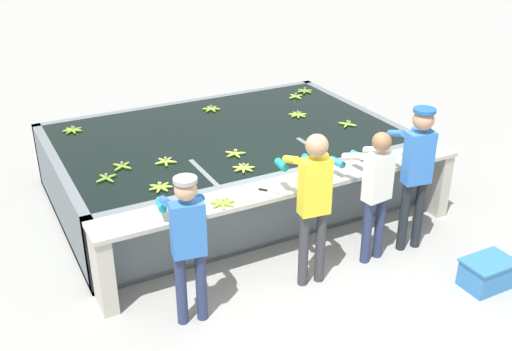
{
  "coord_description": "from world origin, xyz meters",
  "views": [
    {
      "loc": [
        -3.17,
        -4.96,
        3.92
      ],
      "look_at": [
        0.0,
        1.1,
        0.64
      ],
      "focal_mm": 42.0,
      "sensor_mm": 36.0,
      "label": 1
    }
  ],
  "objects_px": {
    "worker_1": "(313,195)",
    "crate": "(487,273)",
    "banana_bunch_floating_0": "(161,187)",
    "knife_0": "(269,191)",
    "worker_0": "(188,237)",
    "banana_bunch_floating_10": "(73,130)",
    "banana_bunch_floating_7": "(296,97)",
    "banana_bunch_floating_2": "(244,168)",
    "banana_bunch_floating_1": "(211,109)",
    "banana_bunch_ledge_0": "(223,203)",
    "worker_2": "(375,185)",
    "banana_bunch_floating_8": "(305,91)",
    "worker_3": "(416,164)",
    "banana_bunch_floating_11": "(122,166)",
    "banana_bunch_floating_3": "(106,178)",
    "banana_bunch_floating_4": "(347,124)",
    "banana_bunch_floating_6": "(166,161)",
    "banana_bunch_floating_5": "(235,154)",
    "banana_bunch_floating_9": "(298,115)"
  },
  "relations": [
    {
      "from": "worker_1",
      "to": "crate",
      "type": "bearing_deg",
      "value": -30.75
    },
    {
      "from": "banana_bunch_floating_0",
      "to": "knife_0",
      "type": "xyz_separation_m",
      "value": [
        1.03,
        -0.63,
        -0.01
      ]
    },
    {
      "from": "worker_0",
      "to": "banana_bunch_floating_10",
      "type": "xyz_separation_m",
      "value": [
        -0.35,
        3.38,
        -0.03
      ]
    },
    {
      "from": "worker_1",
      "to": "banana_bunch_floating_7",
      "type": "height_order",
      "value": "worker_1"
    },
    {
      "from": "banana_bunch_floating_2",
      "to": "banana_bunch_floating_10",
      "type": "bearing_deg",
      "value": 124.86
    },
    {
      "from": "banana_bunch_floating_1",
      "to": "knife_0",
      "type": "xyz_separation_m",
      "value": [
        -0.53,
        -2.77,
        -0.01
      ]
    },
    {
      "from": "worker_0",
      "to": "banana_bunch_floating_7",
      "type": "xyz_separation_m",
      "value": [
        3.13,
        3.22,
        -0.03
      ]
    },
    {
      "from": "banana_bunch_ledge_0",
      "to": "knife_0",
      "type": "relative_size",
      "value": 0.98
    },
    {
      "from": "worker_2",
      "to": "banana_bunch_floating_1",
      "type": "relative_size",
      "value": 5.65
    },
    {
      "from": "banana_bunch_floating_0",
      "to": "banana_bunch_floating_8",
      "type": "bearing_deg",
      "value": 34.37
    },
    {
      "from": "banana_bunch_floating_8",
      "to": "knife_0",
      "type": "distance_m",
      "value": 3.64
    },
    {
      "from": "worker_2",
      "to": "banana_bunch_floating_2",
      "type": "xyz_separation_m",
      "value": [
        -1.08,
        1.12,
        -0.02
      ]
    },
    {
      "from": "worker_3",
      "to": "banana_bunch_floating_11",
      "type": "xyz_separation_m",
      "value": [
        -2.9,
        1.85,
        -0.16
      ]
    },
    {
      "from": "banana_bunch_floating_0",
      "to": "banana_bunch_floating_3",
      "type": "distance_m",
      "value": 0.69
    },
    {
      "from": "worker_2",
      "to": "banana_bunch_floating_7",
      "type": "distance_m",
      "value": 3.28
    },
    {
      "from": "worker_0",
      "to": "banana_bunch_floating_0",
      "type": "bearing_deg",
      "value": 83.17
    },
    {
      "from": "banana_bunch_floating_0",
      "to": "banana_bunch_floating_4",
      "type": "xyz_separation_m",
      "value": [
        3.0,
        0.65,
        0.0
      ]
    },
    {
      "from": "banana_bunch_floating_1",
      "to": "knife_0",
      "type": "distance_m",
      "value": 2.82
    },
    {
      "from": "banana_bunch_floating_11",
      "to": "crate",
      "type": "height_order",
      "value": "banana_bunch_floating_11"
    },
    {
      "from": "banana_bunch_floating_6",
      "to": "banana_bunch_floating_10",
      "type": "bearing_deg",
      "value": 115.98
    },
    {
      "from": "banana_bunch_floating_10",
      "to": "banana_bunch_floating_11",
      "type": "bearing_deg",
      "value": -79.82
    },
    {
      "from": "banana_bunch_floating_5",
      "to": "banana_bunch_floating_10",
      "type": "bearing_deg",
      "value": 132.72
    },
    {
      "from": "banana_bunch_floating_1",
      "to": "banana_bunch_ledge_0",
      "type": "relative_size",
      "value": 1.01
    },
    {
      "from": "worker_0",
      "to": "banana_bunch_floating_8",
      "type": "height_order",
      "value": "worker_0"
    },
    {
      "from": "crate",
      "to": "banana_bunch_floating_4",
      "type": "bearing_deg",
      "value": 88.11
    },
    {
      "from": "banana_bunch_floating_6",
      "to": "worker_0",
      "type": "bearing_deg",
      "value": -103.38
    },
    {
      "from": "banana_bunch_floating_0",
      "to": "banana_bunch_floating_5",
      "type": "distance_m",
      "value": 1.23
    },
    {
      "from": "banana_bunch_floating_2",
      "to": "knife_0",
      "type": "distance_m",
      "value": 0.65
    },
    {
      "from": "worker_0",
      "to": "worker_1",
      "type": "bearing_deg",
      "value": -0.05
    },
    {
      "from": "banana_bunch_floating_1",
      "to": "banana_bunch_floating_5",
      "type": "distance_m",
      "value": 1.74
    },
    {
      "from": "worker_3",
      "to": "crate",
      "type": "distance_m",
      "value": 1.41
    },
    {
      "from": "worker_3",
      "to": "banana_bunch_ledge_0",
      "type": "relative_size",
      "value": 6.33
    },
    {
      "from": "worker_0",
      "to": "banana_bunch_floating_7",
      "type": "height_order",
      "value": "worker_0"
    },
    {
      "from": "banana_bunch_floating_2",
      "to": "knife_0",
      "type": "relative_size",
      "value": 0.99
    },
    {
      "from": "banana_bunch_floating_1",
      "to": "banana_bunch_floating_8",
      "type": "height_order",
      "value": "same"
    },
    {
      "from": "banana_bunch_floating_4",
      "to": "banana_bunch_floating_10",
      "type": "xyz_separation_m",
      "value": [
        -3.48,
        1.56,
        -0.0
      ]
    },
    {
      "from": "banana_bunch_floating_0",
      "to": "banana_bunch_floating_6",
      "type": "height_order",
      "value": "same"
    },
    {
      "from": "worker_0",
      "to": "banana_bunch_floating_2",
      "type": "relative_size",
      "value": 5.66
    },
    {
      "from": "worker_3",
      "to": "banana_bunch_floating_9",
      "type": "distance_m",
      "value": 2.43
    },
    {
      "from": "banana_bunch_floating_3",
      "to": "knife_0",
      "type": "relative_size",
      "value": 0.97
    },
    {
      "from": "banana_bunch_floating_0",
      "to": "banana_bunch_floating_7",
      "type": "height_order",
      "value": "same"
    },
    {
      "from": "banana_bunch_floating_9",
      "to": "worker_3",
      "type": "bearing_deg",
      "value": -87.66
    },
    {
      "from": "banana_bunch_floating_5",
      "to": "banana_bunch_floating_11",
      "type": "distance_m",
      "value": 1.39
    },
    {
      "from": "worker_2",
      "to": "banana_bunch_floating_4",
      "type": "bearing_deg",
      "value": 63.41
    },
    {
      "from": "worker_1",
      "to": "banana_bunch_floating_5",
      "type": "bearing_deg",
      "value": 94.1
    },
    {
      "from": "worker_0",
      "to": "banana_bunch_floating_3",
      "type": "xyz_separation_m",
      "value": [
        -0.33,
        1.67,
        -0.03
      ]
    },
    {
      "from": "banana_bunch_floating_6",
      "to": "crate",
      "type": "bearing_deg",
      "value": -46.68
    },
    {
      "from": "banana_bunch_floating_9",
      "to": "worker_0",
      "type": "bearing_deg",
      "value": -137.64
    },
    {
      "from": "banana_bunch_floating_9",
      "to": "knife_0",
      "type": "xyz_separation_m",
      "value": [
        -1.55,
        -1.94,
        -0.01
      ]
    },
    {
      "from": "banana_bunch_floating_1",
      "to": "crate",
      "type": "bearing_deg",
      "value": -72.56
    }
  ]
}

